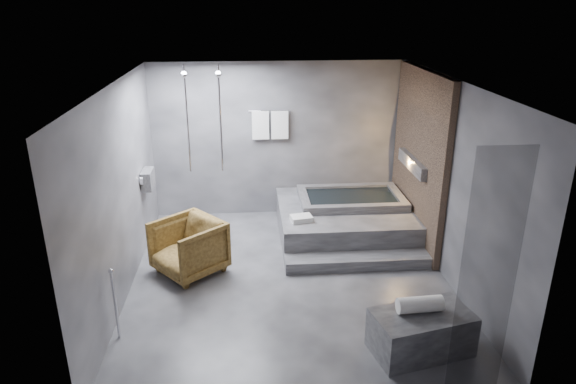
{
  "coord_description": "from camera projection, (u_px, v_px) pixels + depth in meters",
  "views": [
    {
      "loc": [
        -0.55,
        -6.48,
        3.82
      ],
      "look_at": [
        -0.0,
        0.3,
        1.23
      ],
      "focal_mm": 32.0,
      "sensor_mm": 36.0,
      "label": 1
    }
  ],
  "objects": [
    {
      "name": "rolled_towel",
      "position": [
        420.0,
        304.0,
        5.76
      ],
      "size": [
        0.52,
        0.21,
        0.19
      ],
      "primitive_type": "cylinder",
      "rotation": [
        0.0,
        1.57,
        0.05
      ],
      "color": "white",
      "rests_on": "concrete_bench"
    },
    {
      "name": "room",
      "position": [
        317.0,
        159.0,
        7.07
      ],
      "size": [
        5.0,
        5.04,
        2.82
      ],
      "color": "#303033",
      "rests_on": "ground"
    },
    {
      "name": "tub_deck",
      "position": [
        344.0,
        220.0,
        8.77
      ],
      "size": [
        2.2,
        2.0,
        0.5
      ],
      "primitive_type": "cube",
      "color": "#363638",
      "rests_on": "ground"
    },
    {
      "name": "driftwood_chair",
      "position": [
        189.0,
        247.0,
        7.48
      ],
      "size": [
        1.24,
        1.24,
        0.81
      ],
      "primitive_type": "imported",
      "rotation": [
        0.0,
        0.0,
        -0.85
      ],
      "color": "#412C10",
      "rests_on": "ground"
    },
    {
      "name": "tub_step",
      "position": [
        358.0,
        261.0,
        7.73
      ],
      "size": [
        2.2,
        0.36,
        0.18
      ],
      "primitive_type": "cube",
      "color": "#363638",
      "rests_on": "ground"
    },
    {
      "name": "deck_towel",
      "position": [
        301.0,
        219.0,
        8.11
      ],
      "size": [
        0.37,
        0.29,
        0.09
      ],
      "primitive_type": "cube",
      "rotation": [
        0.0,
        0.0,
        0.17
      ],
      "color": "silver",
      "rests_on": "tub_deck"
    },
    {
      "name": "concrete_bench",
      "position": [
        421.0,
        332.0,
        5.84
      ],
      "size": [
        1.22,
        0.84,
        0.5
      ],
      "primitive_type": "cube",
      "rotation": [
        0.0,
        0.0,
        0.23
      ],
      "color": "#2D2E30",
      "rests_on": "ground"
    }
  ]
}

